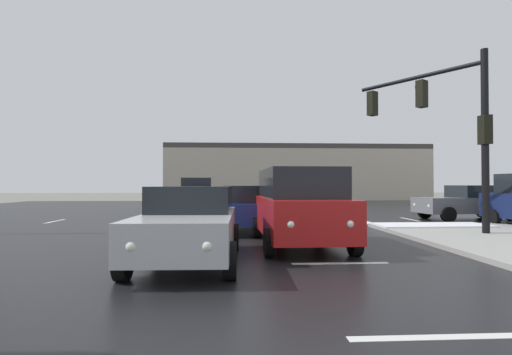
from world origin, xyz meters
TOP-DOWN VIEW (x-y plane):
  - ground_plane at (0.00, 0.00)m, footprint 120.00×120.00m
  - road_asphalt at (0.00, 0.00)m, footprint 44.00×44.00m
  - snow_strip_curbside at (5.00, -4.00)m, footprint 4.00×1.60m
  - lane_markings at (1.20, -1.38)m, footprint 36.15×36.15m
  - traffic_signal_mast at (4.90, -5.07)m, footprint 2.76×4.14m
  - strip_building_background at (4.54, 25.24)m, footprint 27.05×8.00m
  - suv_black at (-4.56, 7.79)m, footprint 2.51×4.96m
  - sedan_silver at (-3.10, -9.59)m, footprint 2.12×4.58m
  - sedan_blue at (-1.66, -4.08)m, footprint 2.31×4.64m
  - suv_red at (-0.46, -7.60)m, footprint 2.27×4.88m
  - sedan_grey at (8.68, -0.33)m, footprint 4.66×2.36m

SIDE VIEW (x-z plane):
  - ground_plane at x=0.00m, z-range 0.00..0.00m
  - road_asphalt at x=0.00m, z-range 0.00..0.02m
  - lane_markings at x=1.20m, z-range 0.02..0.03m
  - snow_strip_curbside at x=5.00m, z-range 0.14..0.20m
  - sedan_silver at x=-3.10m, z-range 0.06..1.64m
  - sedan_blue at x=-1.66m, z-range 0.06..1.64m
  - sedan_grey at x=8.68m, z-range 0.06..1.64m
  - suv_black at x=-4.56m, z-range 0.08..2.11m
  - suv_red at x=-0.46m, z-range 0.08..2.11m
  - strip_building_background at x=4.54m, z-range 0.00..5.74m
  - traffic_signal_mast at x=4.90m, z-range 1.10..6.83m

